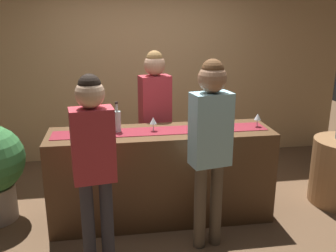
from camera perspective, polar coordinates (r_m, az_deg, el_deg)
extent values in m
plane|color=brown|center=(4.14, -0.95, -13.52)|extent=(10.00, 10.00, 0.00)
cube|color=tan|center=(5.50, -3.82, 10.06)|extent=(6.00, 0.12, 2.90)
cube|color=#543821|center=(3.92, -0.99, -7.46)|extent=(2.24, 0.60, 0.96)
cube|color=maroon|center=(3.75, -1.02, -0.73)|extent=(2.13, 0.28, 0.01)
cylinder|color=#194723|center=(3.85, 3.90, 1.30)|extent=(0.07, 0.07, 0.21)
cylinder|color=#194723|center=(3.82, 3.94, 3.36)|extent=(0.03, 0.03, 0.08)
cylinder|color=black|center=(3.81, 3.96, 4.04)|extent=(0.03, 0.03, 0.02)
cylinder|color=#B2C6C1|center=(3.73, -7.70, 0.65)|extent=(0.07, 0.07, 0.21)
cylinder|color=#B2C6C1|center=(3.69, -7.79, 2.78)|extent=(0.03, 0.03, 0.08)
cylinder|color=black|center=(3.68, -7.81, 3.48)|extent=(0.03, 0.03, 0.02)
cylinder|color=silver|center=(3.74, -2.23, -0.78)|extent=(0.06, 0.06, 0.00)
cylinder|color=silver|center=(3.73, -2.24, -0.20)|extent=(0.01, 0.01, 0.08)
cone|color=silver|center=(3.71, -2.25, 0.83)|extent=(0.07, 0.07, 0.06)
cylinder|color=silver|center=(3.70, -10.44, -1.27)|extent=(0.06, 0.06, 0.00)
cylinder|color=silver|center=(3.68, -10.48, -0.69)|extent=(0.01, 0.01, 0.08)
cone|color=silver|center=(3.67, -10.53, 0.35)|extent=(0.07, 0.07, 0.06)
cylinder|color=silver|center=(3.99, 13.30, -0.13)|extent=(0.06, 0.06, 0.00)
cylinder|color=silver|center=(3.98, 13.34, 0.42)|extent=(0.01, 0.01, 0.08)
cone|color=silver|center=(3.96, 13.41, 1.39)|extent=(0.07, 0.07, 0.06)
cylinder|color=#26262B|center=(4.50, -0.93, -5.28)|extent=(0.11, 0.11, 0.79)
cylinder|color=#26262B|center=(4.46, -2.87, -5.55)|extent=(0.11, 0.11, 0.79)
cube|color=#B7333D|center=(4.26, -1.98, 3.45)|extent=(0.37, 0.27, 0.63)
sphere|color=tan|center=(4.19, -2.04, 9.22)|extent=(0.24, 0.24, 0.24)
sphere|color=olive|center=(4.18, -2.05, 10.11)|extent=(0.19, 0.19, 0.19)
cylinder|color=brown|center=(3.49, 4.87, -12.10)|extent=(0.11, 0.11, 0.81)
cylinder|color=brown|center=(3.55, 7.27, -11.63)|extent=(0.11, 0.11, 0.81)
cube|color=#99D1E0|center=(3.24, 6.47, -0.54)|extent=(0.37, 0.26, 0.64)
sphere|color=#9E7051|center=(3.14, 6.73, 7.17)|extent=(0.24, 0.24, 0.24)
sphere|color=brown|center=(3.13, 6.77, 8.38)|extent=(0.19, 0.19, 0.19)
cylinder|color=#33333D|center=(3.35, -11.99, -14.15)|extent=(0.11, 0.11, 0.77)
cylinder|color=#33333D|center=(3.36, -9.20, -13.86)|extent=(0.11, 0.11, 0.77)
cube|color=#B7333D|center=(3.06, -11.27, -2.87)|extent=(0.37, 0.25, 0.61)
sphere|color=#DBAD89|center=(2.95, -11.73, 4.82)|extent=(0.23, 0.23, 0.23)
sphere|color=black|center=(2.94, -11.80, 6.03)|extent=(0.18, 0.18, 0.18)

